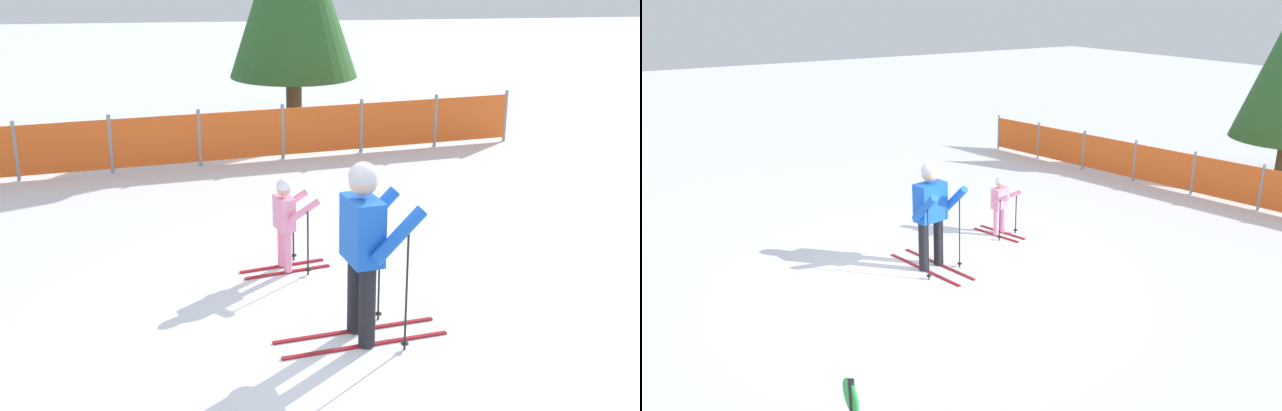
# 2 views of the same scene
# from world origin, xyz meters

# --- Properties ---
(ground_plane) EXTENTS (60.00, 60.00, 0.00)m
(ground_plane) POSITION_xyz_m (0.00, 0.00, 0.00)
(ground_plane) COLOR white
(skier_adult) EXTENTS (1.62, 0.79, 1.68)m
(skier_adult) POSITION_xyz_m (-0.08, 0.12, 1.00)
(skier_adult) COLOR maroon
(skier_adult) RESTS_ON ground_plane
(skier_child) EXTENTS (1.01, 0.55, 1.05)m
(skier_child) POSITION_xyz_m (-0.64, 1.81, 0.61)
(skier_child) COLOR maroon
(skier_child) RESTS_ON ground_plane
(safety_fence) EXTENTS (9.56, 1.90, 0.93)m
(safety_fence) POSITION_xyz_m (-1.00, 6.37, 0.46)
(safety_fence) COLOR gray
(safety_fence) RESTS_ON ground_plane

